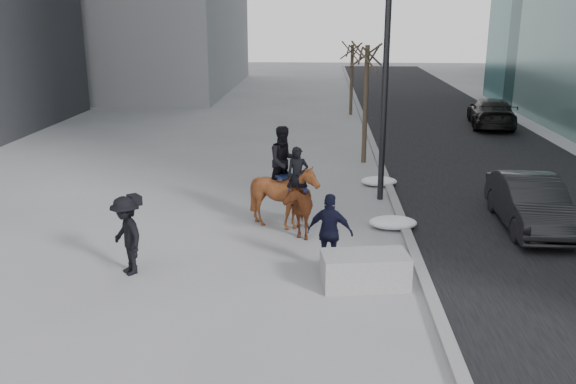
# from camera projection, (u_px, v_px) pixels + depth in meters

# --- Properties ---
(ground) EXTENTS (120.00, 120.00, 0.00)m
(ground) POSITION_uv_depth(u_px,v_px,m) (285.00, 272.00, 13.50)
(ground) COLOR gray
(ground) RESTS_ON ground
(road) EXTENTS (8.00, 90.00, 0.01)m
(road) POSITION_uv_depth(u_px,v_px,m) (488.00, 167.00, 22.71)
(road) COLOR black
(road) RESTS_ON ground
(curb) EXTENTS (0.25, 90.00, 0.12)m
(curb) POSITION_uv_depth(u_px,v_px,m) (380.00, 164.00, 22.91)
(curb) COLOR gray
(curb) RESTS_ON ground
(planter) EXTENTS (1.90, 1.14, 0.72)m
(planter) POSITION_uv_depth(u_px,v_px,m) (365.00, 270.00, 12.73)
(planter) COLOR #969699
(planter) RESTS_ON ground
(car_near) EXTENTS (1.57, 4.22, 1.38)m
(car_near) POSITION_uv_depth(u_px,v_px,m) (531.00, 203.00, 16.12)
(car_near) COLOR black
(car_near) RESTS_ON ground
(car_far) EXTENTS (2.72, 5.23, 1.45)m
(car_far) POSITION_uv_depth(u_px,v_px,m) (491.00, 112.00, 30.56)
(car_far) COLOR black
(car_far) RESTS_ON ground
(tree_near) EXTENTS (1.20, 1.20, 4.89)m
(tree_near) POSITION_uv_depth(u_px,v_px,m) (366.00, 99.00, 22.76)
(tree_near) COLOR #35251F
(tree_near) RESTS_ON ground
(tree_far) EXTENTS (1.20, 1.20, 4.29)m
(tree_far) POSITION_uv_depth(u_px,v_px,m) (352.00, 76.00, 33.81)
(tree_far) COLOR #3C3323
(tree_far) RESTS_ON ground
(mounted_left) EXTENTS (0.95, 1.80, 2.25)m
(mounted_left) POSITION_uv_depth(u_px,v_px,m) (297.00, 202.00, 15.72)
(mounted_left) COLOR #532010
(mounted_left) RESTS_ON ground
(mounted_right) EXTENTS (1.96, 2.05, 2.72)m
(mounted_right) POSITION_uv_depth(u_px,v_px,m) (284.00, 188.00, 16.02)
(mounted_right) COLOR #4A2D0E
(mounted_right) RESTS_ON ground
(feeder) EXTENTS (1.10, 0.97, 1.75)m
(feeder) POSITION_uv_depth(u_px,v_px,m) (330.00, 232.00, 13.41)
(feeder) COLOR black
(feeder) RESTS_ON ground
(camera_crew) EXTENTS (1.22, 1.29, 1.75)m
(camera_crew) POSITION_uv_depth(u_px,v_px,m) (127.00, 235.00, 13.21)
(camera_crew) COLOR black
(camera_crew) RESTS_ON ground
(lamppost) EXTENTS (0.25, 1.38, 9.09)m
(lamppost) POSITION_uv_depth(u_px,v_px,m) (388.00, 32.00, 17.30)
(lamppost) COLOR black
(lamppost) RESTS_ON ground
(snow_piles) EXTENTS (1.28, 4.98, 0.32)m
(snow_piles) POSITION_uv_depth(u_px,v_px,m) (386.00, 202.00, 18.01)
(snow_piles) COLOR white
(snow_piles) RESTS_ON ground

